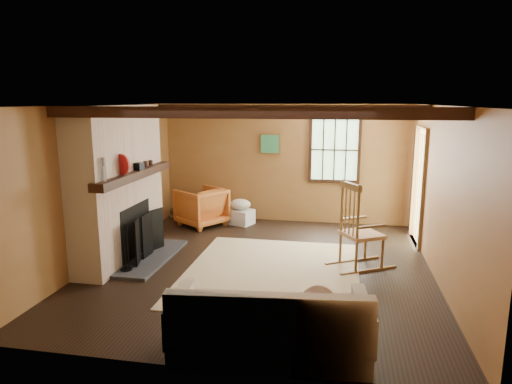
% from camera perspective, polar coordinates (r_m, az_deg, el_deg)
% --- Properties ---
extents(ground, '(5.50, 5.50, 0.00)m').
position_cam_1_polar(ground, '(7.00, 0.63, -9.29)').
color(ground, black).
rests_on(ground, ground).
extents(room_envelope, '(5.02, 5.52, 2.44)m').
position_cam_1_polar(room_envelope, '(6.82, 2.86, 4.33)').
color(room_envelope, '#936034').
rests_on(room_envelope, ground).
extents(fireplace, '(1.02, 2.30, 2.40)m').
position_cam_1_polar(fireplace, '(7.40, -16.60, 0.26)').
color(fireplace, '#AD6A43').
rests_on(fireplace, ground).
extents(rug, '(2.50, 3.00, 0.01)m').
position_cam_1_polar(rug, '(6.78, 2.02, -9.96)').
color(rug, tan).
rests_on(rug, ground).
extents(rocking_chair, '(1.07, 0.91, 1.31)m').
position_cam_1_polar(rocking_chair, '(6.98, 12.76, -4.84)').
color(rocking_chair, tan).
rests_on(rocking_chair, ground).
extents(sofa, '(2.01, 1.06, 0.78)m').
position_cam_1_polar(sofa, '(4.64, 1.83, -16.81)').
color(sofa, beige).
rests_on(sofa, ground).
extents(firewood_pile, '(0.62, 0.11, 0.23)m').
position_cam_1_polar(firewood_pile, '(9.79, -8.87, -2.68)').
color(firewood_pile, brown).
rests_on(firewood_pile, ground).
extents(laundry_basket, '(0.60, 0.53, 0.30)m').
position_cam_1_polar(laundry_basket, '(9.27, -1.99, -3.10)').
color(laundry_basket, silver).
rests_on(laundry_basket, ground).
extents(basket_pillow, '(0.47, 0.39, 0.22)m').
position_cam_1_polar(basket_pillow, '(9.21, -2.00, -1.55)').
color(basket_pillow, beige).
rests_on(basket_pillow, laundry_basket).
extents(armchair, '(1.16, 1.15, 0.77)m').
position_cam_1_polar(armchair, '(9.17, -6.83, -1.85)').
color(armchair, '#BF6026').
rests_on(armchair, ground).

